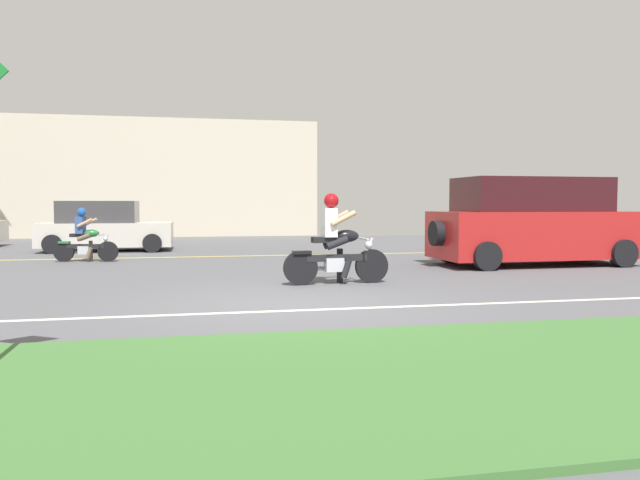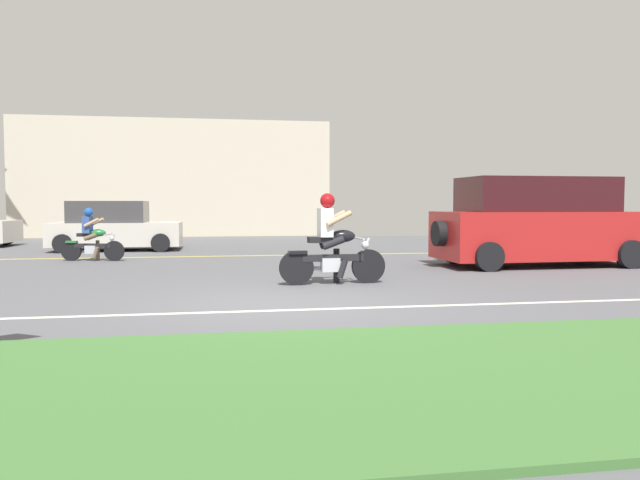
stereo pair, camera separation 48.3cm
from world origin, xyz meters
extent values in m
cube|color=#545459|center=(0.00, 3.00, -0.02)|extent=(56.00, 30.00, 0.04)
cube|color=#3D6B33|center=(0.00, -4.10, 0.03)|extent=(56.00, 3.80, 0.06)
cube|color=silver|center=(0.00, -0.56, 0.00)|extent=(50.40, 0.12, 0.01)
cube|color=yellow|center=(0.00, 8.51, 0.00)|extent=(50.40, 0.12, 0.01)
cylinder|color=black|center=(1.78, 2.12, 0.31)|extent=(0.62, 0.12, 0.62)
cylinder|color=black|center=(0.44, 2.05, 0.31)|extent=(0.62, 0.12, 0.62)
cylinder|color=#B7BAC1|center=(1.68, 2.12, 0.57)|extent=(0.28, 0.07, 0.54)
cube|color=black|center=(1.11, 2.09, 0.48)|extent=(1.13, 0.16, 0.12)
cube|color=#B7BAC1|center=(1.06, 2.08, 0.35)|extent=(0.34, 0.22, 0.25)
ellipsoid|color=black|center=(1.30, 2.10, 0.87)|extent=(0.46, 0.25, 0.23)
cube|color=black|center=(0.90, 2.08, 0.81)|extent=(0.51, 0.25, 0.10)
cube|color=black|center=(0.46, 2.05, 0.59)|extent=(0.34, 0.18, 0.06)
cylinder|color=#B7BAC1|center=(1.60, 2.11, 0.82)|extent=(0.07, 0.64, 0.04)
sphere|color=#B7BAC1|center=(1.72, 2.12, 0.70)|extent=(0.14, 0.14, 0.14)
cylinder|color=#B7BAC1|center=(0.82, 2.20, 0.28)|extent=(0.52, 0.10, 0.07)
cube|color=white|center=(0.97, 2.08, 1.12)|extent=(0.24, 0.34, 0.52)
sphere|color=maroon|center=(1.01, 2.08, 1.51)|extent=(0.27, 0.27, 0.27)
cylinder|color=black|center=(1.10, 1.98, 0.76)|extent=(0.42, 0.16, 0.26)
cylinder|color=black|center=(1.09, 2.19, 0.76)|extent=(0.42, 0.16, 0.26)
cylinder|color=black|center=(1.21, 2.24, 0.32)|extent=(0.12, 0.12, 0.63)
cylinder|color=black|center=(1.26, 1.97, 0.28)|extent=(0.22, 0.12, 0.35)
cylinder|color=tan|center=(1.18, 1.88, 1.20)|extent=(0.47, 0.12, 0.29)
cylinder|color=tan|center=(1.16, 2.30, 1.20)|extent=(0.47, 0.12, 0.29)
cube|color=#AD1E1E|center=(6.52, 4.52, 0.72)|extent=(4.76, 1.94, 1.10)
cube|color=#351116|center=(6.42, 4.52, 1.67)|extent=(3.43, 1.66, 0.79)
cylinder|color=black|center=(4.82, 3.55, 0.32)|extent=(0.64, 0.23, 0.64)
cylinder|color=black|center=(8.24, 3.59, 0.32)|extent=(0.64, 0.23, 0.64)
cylinder|color=black|center=(4.80, 5.45, 0.32)|extent=(0.64, 0.23, 0.64)
cylinder|color=black|center=(8.22, 5.48, 0.32)|extent=(0.64, 0.23, 0.64)
cylinder|color=black|center=(4.05, 4.49, 0.78)|extent=(0.20, 0.58, 0.58)
cube|color=beige|center=(-3.92, 11.31, 0.51)|extent=(3.94, 1.92, 0.72)
cube|color=#3B3A3D|center=(-4.15, 11.31, 1.20)|extent=(2.30, 1.63, 0.66)
cylinder|color=black|center=(-5.34, 10.42, 0.28)|extent=(0.56, 0.19, 0.56)
cylinder|color=black|center=(-2.53, 10.36, 0.28)|extent=(0.56, 0.19, 0.56)
cylinder|color=black|center=(-5.30, 12.26, 0.28)|extent=(0.56, 0.19, 0.56)
cylinder|color=black|center=(-2.49, 12.19, 0.28)|extent=(0.56, 0.19, 0.56)
cylinder|color=black|center=(-3.47, 7.55, 0.26)|extent=(0.52, 0.18, 0.51)
cylinder|color=black|center=(-4.56, 7.77, 0.26)|extent=(0.52, 0.18, 0.51)
cylinder|color=#B7BAC1|center=(-3.56, 7.57, 0.47)|extent=(0.23, 0.09, 0.44)
cube|color=black|center=(-4.02, 7.66, 0.39)|extent=(0.93, 0.27, 0.10)
cube|color=#B7BAC1|center=(-4.06, 7.67, 0.29)|extent=(0.30, 0.22, 0.20)
ellipsoid|color=#236B33|center=(-3.87, 7.63, 0.71)|extent=(0.37, 0.20, 0.19)
cube|color=black|center=(-4.18, 7.70, 0.66)|extent=(0.44, 0.26, 0.08)
cube|color=#236B33|center=(-4.54, 7.77, 0.48)|extent=(0.29, 0.19, 0.05)
cylinder|color=#B7BAC1|center=(-3.62, 7.58, 0.68)|extent=(0.13, 0.52, 0.03)
sphere|color=#B7BAC1|center=(-3.52, 7.56, 0.57)|extent=(0.12, 0.12, 0.12)
cylinder|color=#B7BAC1|center=(-4.23, 7.81, 0.23)|extent=(0.43, 0.14, 0.06)
cube|color=#334C8C|center=(-4.13, 7.69, 0.92)|extent=(0.24, 0.30, 0.43)
sphere|color=#194C9E|center=(-4.10, 7.68, 1.24)|extent=(0.22, 0.22, 0.22)
cylinder|color=brown|center=(-4.05, 7.58, 0.62)|extent=(0.36, 0.18, 0.21)
cylinder|color=brown|center=(-4.01, 7.75, 0.62)|extent=(0.36, 0.18, 0.21)
cylinder|color=brown|center=(-3.91, 7.76, 0.26)|extent=(0.11, 0.11, 0.52)
cylinder|color=brown|center=(-3.92, 7.54, 0.23)|extent=(0.19, 0.13, 0.29)
cylinder|color=tan|center=(-4.00, 7.49, 0.98)|extent=(0.39, 0.15, 0.24)
cylinder|color=tan|center=(-3.93, 7.82, 0.98)|extent=(0.39, 0.15, 0.24)
cube|color=beige|center=(-2.54, 21.00, 2.58)|extent=(13.72, 4.00, 5.15)
camera|label=1|loc=(-1.58, -8.93, 1.46)|focal=35.24mm
camera|label=2|loc=(-1.10, -9.02, 1.46)|focal=35.24mm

